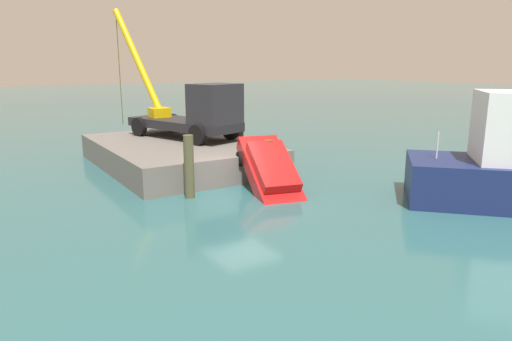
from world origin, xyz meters
TOP-DOWN VIEW (x-y plane):
  - ground at (0.00, 0.00)m, footprint 200.00×200.00m
  - dock at (-6.35, 0.00)m, footprint 10.10×7.04m
  - crane_truck at (-6.61, 1.08)m, footprint 8.92×4.21m
  - dock_worker at (-4.85, 2.81)m, footprint 0.34×0.34m
  - salvaged_car at (0.37, 1.21)m, footprint 4.67×2.78m
  - piling_near at (-0.75, -1.88)m, footprint 0.38×0.38m
  - piling_mid at (-0.58, 1.67)m, footprint 0.38×0.38m

SIDE VIEW (x-z plane):
  - ground at x=0.00m, z-range 0.00..0.00m
  - dock at x=-6.35m, z-range 0.00..1.22m
  - salvaged_car at x=0.37m, z-range -0.86..2.18m
  - piling_mid at x=-0.58m, z-range 0.00..1.95m
  - piling_near at x=-0.75m, z-range 0.00..2.43m
  - dock_worker at x=-4.85m, z-range 1.24..3.00m
  - crane_truck at x=-6.61m, z-range -0.79..6.07m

